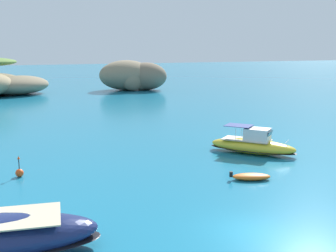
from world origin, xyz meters
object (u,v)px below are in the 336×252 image
object	(u,v)px
motorboat_yellow	(253,145)
channel_buoy	(19,172)
islet_small	(134,76)
dinghy_tender	(251,177)

from	to	relation	value
motorboat_yellow	channel_buoy	distance (m)	18.74
channel_buoy	islet_small	bearing A→B (deg)	64.73
dinghy_tender	islet_small	bearing A→B (deg)	79.66
motorboat_yellow	channel_buoy	bearing A→B (deg)	178.66
islet_small	channel_buoy	size ratio (longest dim) A/B	10.50
islet_small	channel_buoy	world-z (taller)	islet_small
islet_small	motorboat_yellow	bearing A→B (deg)	-97.26
motorboat_yellow	dinghy_tender	bearing A→B (deg)	-123.86
dinghy_tender	channel_buoy	distance (m)	16.01
islet_small	dinghy_tender	size ratio (longest dim) A/B	5.44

